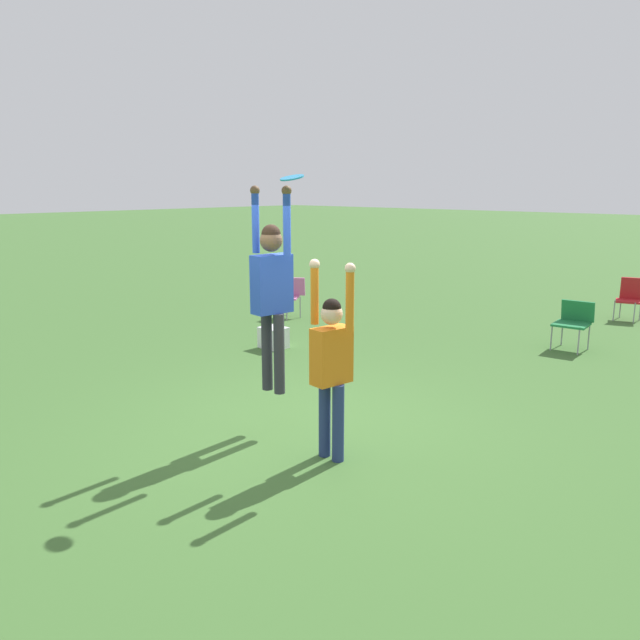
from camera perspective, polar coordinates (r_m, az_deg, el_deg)
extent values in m
plane|color=#3D662D|center=(7.21, -1.83, -9.81)|extent=(120.00, 120.00, 0.00)
cylinder|color=#2D2D38|center=(6.97, -4.87, -2.83)|extent=(0.12, 0.12, 0.89)
cylinder|color=#2D2D38|center=(6.83, -3.76, -3.12)|extent=(0.12, 0.12, 0.89)
cube|color=blue|center=(6.74, -4.42, 3.30)|extent=(0.26, 0.46, 0.63)
sphere|color=brown|center=(6.69, -4.49, 7.27)|extent=(0.24, 0.24, 0.24)
sphere|color=black|center=(6.68, -4.50, 7.84)|extent=(0.21, 0.21, 0.21)
cylinder|color=blue|center=(6.86, -5.91, 8.90)|extent=(0.08, 0.08, 0.67)
sphere|color=brown|center=(6.84, -5.98, 11.71)|extent=(0.10, 0.10, 0.10)
cylinder|color=blue|center=(6.50, -3.04, 8.78)|extent=(0.08, 0.08, 0.67)
sphere|color=brown|center=(6.49, -3.08, 11.73)|extent=(0.10, 0.10, 0.10)
cylinder|color=navy|center=(6.37, 0.42, -9.01)|extent=(0.12, 0.12, 0.79)
cylinder|color=navy|center=(6.26, 1.67, -9.41)|extent=(0.12, 0.12, 0.79)
cube|color=orange|center=(6.10, 1.06, -3.26)|extent=(0.25, 0.43, 0.56)
sphere|color=beige|center=(6.00, 1.08, 0.56)|extent=(0.22, 0.22, 0.22)
sphere|color=black|center=(5.99, 1.08, 1.12)|extent=(0.18, 0.18, 0.18)
cylinder|color=orange|center=(6.12, -0.50, 2.35)|extent=(0.08, 0.08, 0.60)
sphere|color=beige|center=(6.07, -0.50, 5.12)|extent=(0.10, 0.10, 0.10)
cylinder|color=orange|center=(5.82, 2.75, 1.84)|extent=(0.08, 0.08, 0.60)
sphere|color=beige|center=(5.78, 2.78, 4.74)|extent=(0.10, 0.10, 0.10)
cylinder|color=#2D9EDB|center=(6.29, -2.58, 12.87)|extent=(0.24, 0.24, 0.07)
cylinder|color=gray|center=(11.11, 20.40, -1.46)|extent=(0.02, 0.02, 0.46)
cylinder|color=gray|center=(10.95, 22.57, -1.81)|extent=(0.02, 0.02, 0.46)
cylinder|color=gray|center=(11.52, 21.26, -1.06)|extent=(0.02, 0.02, 0.46)
cylinder|color=gray|center=(11.37, 23.36, -1.39)|extent=(0.02, 0.02, 0.46)
cube|color=#1E753D|center=(11.19, 21.98, -0.38)|extent=(0.59, 0.59, 0.04)
cube|color=#1E753D|center=(11.38, 22.51, 0.78)|extent=(0.54, 0.16, 0.35)
cylinder|color=gray|center=(14.06, 25.29, 0.79)|extent=(0.02, 0.02, 0.42)
cylinder|color=gray|center=(13.95, 26.80, 0.57)|extent=(0.02, 0.02, 0.42)
cylinder|color=gray|center=(14.42, 25.76, 1.01)|extent=(0.02, 0.02, 0.42)
cylinder|color=gray|center=(14.32, 27.24, 0.80)|extent=(0.02, 0.02, 0.42)
cube|color=#B21E23|center=(14.15, 26.34, 1.56)|extent=(0.57, 0.57, 0.04)
cube|color=#B21E23|center=(14.31, 26.68, 2.62)|extent=(0.47, 0.25, 0.45)
cylinder|color=gray|center=(13.00, -4.28, 1.16)|extent=(0.02, 0.02, 0.45)
cylinder|color=gray|center=(12.72, -3.06, 0.93)|extent=(0.02, 0.02, 0.45)
cylinder|color=gray|center=(13.27, -3.04, 1.40)|extent=(0.02, 0.02, 0.45)
cylinder|color=gray|center=(13.00, -1.82, 1.18)|extent=(0.02, 0.02, 0.45)
cube|color=#C666A3|center=(12.96, -3.06, 2.06)|extent=(0.64, 0.64, 0.04)
cube|color=#C666A3|center=(13.07, -2.40, 3.09)|extent=(0.44, 0.34, 0.38)
cube|color=white|center=(10.62, -4.27, -1.67)|extent=(0.43, 0.35, 0.33)
cube|color=silver|center=(10.58, -4.29, -0.74)|extent=(0.44, 0.36, 0.02)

